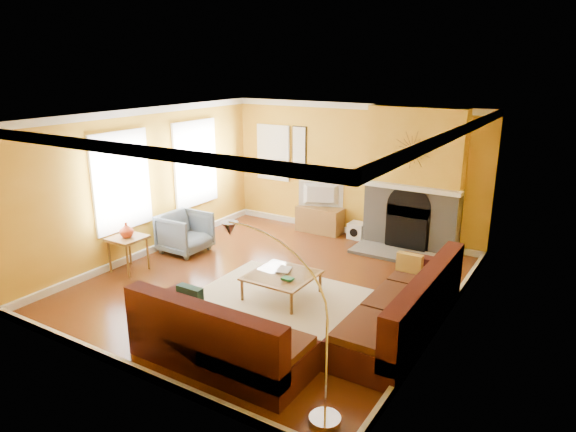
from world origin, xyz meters
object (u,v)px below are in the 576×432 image
Objects in this scene: coffee_table at (282,285)px; arc_lamp at (281,323)px; sectional_sofa at (312,294)px; armchair at (185,233)px; media_console at (320,219)px; side_table at (129,254)px.

arc_lamp is (1.38, -2.20, 0.77)m from coffee_table.
sectional_sofa is 3.61m from armchair.
media_console is 5.85m from arc_lamp.
arc_lamp is (4.18, -1.70, 0.65)m from side_table.
armchair is (-3.40, 1.20, -0.07)m from sectional_sofa.
media_console is 1.17× the size of armchair.
side_table is (-0.20, -1.20, -0.07)m from armchair.
armchair is (-1.60, -2.40, 0.11)m from media_console.
media_console is at bearing 107.88° from coffee_table.
side_table is at bearing -169.88° from coffee_table.
side_table is at bearing 157.87° from arc_lamp.
sectional_sofa is 1.93× the size of arc_lamp.
armchair is 4.96m from arc_lamp.
media_console is (-1.80, 3.60, -0.18)m from sectional_sofa.
armchair reaches higher than media_console.
side_table is at bearing 170.54° from armchair.
media_console is at bearing 116.57° from sectional_sofa.
armchair is (-2.60, 0.70, 0.19)m from coffee_table.
sectional_sofa is 3.84× the size of coffee_table.
coffee_table is 0.99× the size of media_console.
arc_lamp is at bearing -71.16° from sectional_sofa.
arc_lamp is at bearing -65.82° from media_console.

